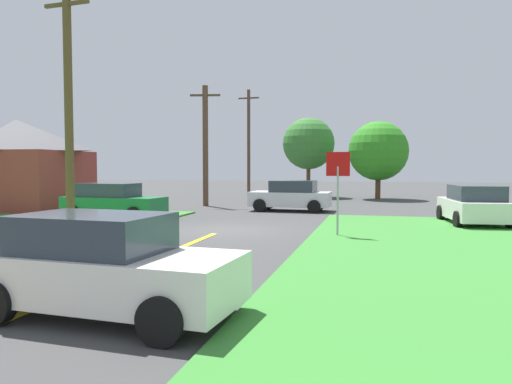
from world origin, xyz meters
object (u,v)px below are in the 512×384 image
(oak_tree_left, at_px, (378,151))
(utility_pole_near, at_px, (69,107))
(parked_car_near_building, at_px, (113,201))
(barn, at_px, (17,165))
(car_behind_on_main_road, at_px, (105,266))
(stop_sign, at_px, (338,177))
(utility_pole_far, at_px, (249,141))
(car_on_crossroad, at_px, (474,205))
(car_approaching_junction, at_px, (291,196))
(pine_tree_center, at_px, (309,144))
(utility_pole_mid, at_px, (205,144))

(oak_tree_left, bearing_deg, utility_pole_near, -116.41)
(parked_car_near_building, distance_m, barn, 8.28)
(car_behind_on_main_road, height_order, barn, barn)
(stop_sign, distance_m, utility_pole_far, 25.65)
(oak_tree_left, bearing_deg, car_behind_on_main_road, -98.18)
(barn, bearing_deg, car_on_crossroad, -3.67)
(stop_sign, bearing_deg, barn, -8.84)
(utility_pole_near, bearing_deg, utility_pole_far, 90.29)
(car_approaching_junction, distance_m, pine_tree_center, 12.51)
(stop_sign, height_order, utility_pole_far, utility_pole_far)
(car_on_crossroad, xyz_separation_m, utility_pole_mid, (-13.76, 6.49, 2.87))
(oak_tree_left, distance_m, barn, 23.49)
(car_on_crossroad, relative_size, utility_pole_near, 0.49)
(stop_sign, relative_size, car_approaching_junction, 0.67)
(stop_sign, xyz_separation_m, car_on_crossroad, (5.07, 4.71, -1.22))
(oak_tree_left, height_order, pine_tree_center, pine_tree_center)
(car_approaching_junction, distance_m, utility_pole_far, 16.29)
(car_behind_on_main_road, xyz_separation_m, car_approaching_junction, (-0.26, 18.74, 0.00))
(utility_pole_far, bearing_deg, car_approaching_junction, -67.07)
(car_on_crossroad, bearing_deg, oak_tree_left, 7.80)
(stop_sign, distance_m, car_on_crossroad, 7.03)
(stop_sign, xyz_separation_m, pine_tree_center, (-3.88, 21.20, 2.09))
(car_on_crossroad, distance_m, pine_tree_center, 19.05)
(oak_tree_left, height_order, barn, oak_tree_left)
(parked_car_near_building, height_order, utility_pole_far, utility_pole_far)
(utility_pole_mid, bearing_deg, stop_sign, -52.20)
(stop_sign, distance_m, utility_pole_near, 9.61)
(stop_sign, bearing_deg, parked_car_near_building, -6.76)
(parked_car_near_building, relative_size, utility_pole_mid, 0.65)
(car_approaching_junction, xyz_separation_m, utility_pole_far, (-6.18, 14.60, 3.75))
(oak_tree_left, relative_size, barn, 0.84)
(car_on_crossroad, height_order, parked_car_near_building, same)
(stop_sign, height_order, pine_tree_center, pine_tree_center)
(car_approaching_junction, xyz_separation_m, barn, (-14.56, -2.98, 1.64))
(utility_pole_far, distance_m, oak_tree_left, 11.41)
(car_on_crossroad, bearing_deg, utility_pole_mid, 58.74)
(utility_pole_near, relative_size, utility_pole_mid, 1.21)
(utility_pole_mid, xyz_separation_m, barn, (-9.02, -5.03, -1.23))
(parked_car_near_building, bearing_deg, car_on_crossroad, 10.21)
(stop_sign, relative_size, utility_pole_far, 0.32)
(parked_car_near_building, xyz_separation_m, barn, (-7.53, 3.04, 1.64))
(stop_sign, height_order, car_approaching_junction, stop_sign)
(car_on_crossroad, relative_size, utility_pole_mid, 0.59)
(parked_car_near_building, relative_size, utility_pole_near, 0.54)
(utility_pole_far, height_order, pine_tree_center, utility_pole_far)
(car_approaching_junction, relative_size, parked_car_near_building, 0.91)
(oak_tree_left, bearing_deg, utility_pole_mid, -139.15)
(utility_pole_mid, height_order, utility_pole_far, utility_pole_far)
(car_behind_on_main_road, height_order, car_approaching_junction, same)
(car_approaching_junction, distance_m, oak_tree_left, 11.93)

